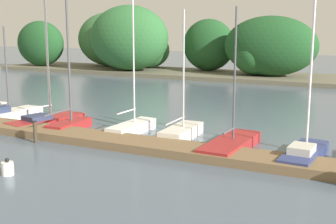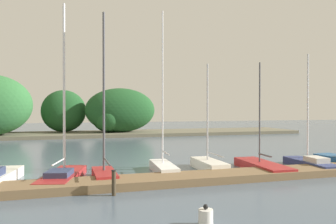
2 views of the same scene
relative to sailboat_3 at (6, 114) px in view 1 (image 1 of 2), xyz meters
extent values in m
cube|color=brown|center=(5.10, -1.80, -0.16)|extent=(30.49, 1.80, 0.35)
cube|color=#66604C|center=(5.10, 24.86, -0.14)|extent=(54.50, 8.00, 0.40)
ellipsoid|color=#386B38|center=(-10.58, 26.40, 3.16)|extent=(8.41, 4.72, 6.19)
ellipsoid|color=#1E4C23|center=(-18.24, 23.29, 2.67)|extent=(6.25, 3.63, 5.21)
ellipsoid|color=#2D6633|center=(-5.72, 26.85, 2.00)|extent=(4.45, 4.80, 3.88)
ellipsoid|color=#1E4C23|center=(8.43, 24.49, 2.86)|extent=(8.83, 4.77, 5.59)
ellipsoid|color=#2D6633|center=(-6.10, 23.08, 3.45)|extent=(8.80, 5.94, 6.78)
ellipsoid|color=#1E4C23|center=(1.45, 26.63, 2.74)|extent=(5.53, 3.63, 5.36)
ellipsoid|color=#235628|center=(6.99, 24.84, 2.03)|extent=(4.29, 5.22, 3.93)
cube|color=silver|center=(-0.02, -0.11, -0.08)|extent=(1.77, 4.29, 0.51)
cube|color=silver|center=(0.23, 1.74, -0.11)|extent=(0.81, 1.12, 0.43)
cylinder|color=#4C4C51|center=(0.03, 0.20, 2.46)|extent=(0.10, 0.10, 4.58)
cube|color=maroon|center=(2.82, -0.06, -0.15)|extent=(2.21, 4.33, 0.37)
cube|color=maroon|center=(3.22, 1.76, -0.17)|extent=(0.95, 1.17, 0.32)
cube|color=#2D3856|center=(2.71, -0.56, 0.15)|extent=(1.26, 1.43, 0.24)
cylinder|color=silver|center=(2.88, 0.25, 3.99)|extent=(0.12, 0.12, 7.92)
cylinder|color=silver|center=(2.70, -0.60, 0.67)|extent=(0.48, 1.90, 0.07)
cube|color=maroon|center=(4.69, -0.50, -0.11)|extent=(1.09, 2.69, 0.46)
cube|color=maroon|center=(4.64, 0.69, -0.13)|extent=(0.56, 0.68, 0.39)
cylinder|color=#4C4C51|center=(4.68, -0.30, 3.83)|extent=(0.11, 0.11, 7.42)
cylinder|color=#4C4C51|center=(4.73, -1.28, 0.72)|extent=(0.18, 2.19, 0.08)
cube|color=white|center=(7.77, 0.41, -0.09)|extent=(1.05, 3.21, 0.50)
cube|color=white|center=(7.82, 1.84, -0.11)|extent=(0.54, 0.81, 0.43)
cylinder|color=silver|center=(7.78, 0.65, 4.15)|extent=(0.08, 0.08, 7.98)
cylinder|color=silver|center=(7.75, -0.04, 0.80)|extent=(0.12, 1.53, 0.07)
cube|color=silver|center=(10.36, 0.50, -0.06)|extent=(1.13, 2.98, 0.55)
cube|color=silver|center=(10.32, 1.83, -0.09)|extent=(0.60, 0.75, 0.47)
cylinder|color=#B7B7BC|center=(10.35, 0.72, 2.85)|extent=(0.09, 0.09, 5.27)
cylinder|color=#B7B7BC|center=(10.37, -0.19, 0.63)|extent=(0.11, 2.03, 0.06)
cube|color=maroon|center=(13.04, -0.48, -0.11)|extent=(1.49, 4.20, 0.46)
cube|color=maroon|center=(13.11, 1.39, -0.13)|extent=(0.77, 1.07, 0.39)
cylinder|color=#4C4C51|center=(13.05, -0.17, 2.83)|extent=(0.08, 0.08, 5.42)
cylinder|color=#4C4C51|center=(13.03, -0.71, 0.56)|extent=(0.13, 1.22, 0.09)
cube|color=navy|center=(16.05, -0.57, -0.12)|extent=(1.35, 3.80, 0.44)
cube|color=navy|center=(16.16, 1.11, -0.14)|extent=(0.67, 0.97, 0.37)
cube|color=beige|center=(16.02, -1.04, 0.24)|extent=(0.91, 1.17, 0.29)
cylinder|color=silver|center=(16.07, -0.29, 3.11)|extent=(0.09, 0.09, 6.03)
cylinder|color=#3D3323|center=(4.87, -3.06, 0.14)|extent=(0.16, 0.16, 0.95)
cylinder|color=black|center=(4.87, -3.06, 0.63)|extent=(0.19, 0.19, 0.04)
cylinder|color=white|center=(7.10, -6.88, -0.10)|extent=(0.42, 0.42, 0.47)
sphere|color=black|center=(7.10, -6.88, 0.20)|extent=(0.15, 0.15, 0.15)
camera|label=1|loc=(18.80, -17.93, 4.82)|focal=48.46mm
camera|label=2|loc=(3.69, -15.09, 3.00)|focal=33.10mm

